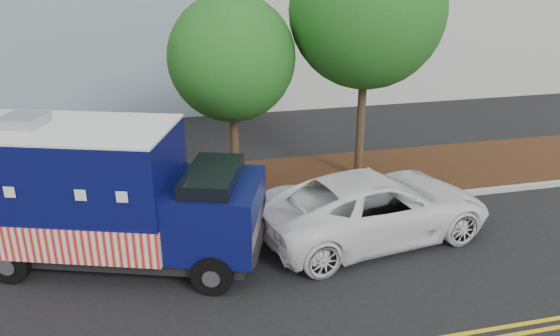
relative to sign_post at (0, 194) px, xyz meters
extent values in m
plane|color=black|center=(4.74, -1.90, -1.20)|extent=(120.00, 120.00, 0.00)
cube|color=#9E9E99|center=(4.74, -0.50, -1.12)|extent=(120.00, 0.18, 0.15)
cube|color=black|center=(4.74, 1.60, -1.12)|extent=(120.00, 4.00, 0.15)
cylinder|color=#38281C|center=(6.28, 1.68, 0.38)|extent=(0.26, 0.26, 3.16)
sphere|color=#1A5A19|center=(6.28, 1.68, 2.89)|extent=(3.68, 3.68, 3.68)
cylinder|color=#38281C|center=(10.25, 1.41, 0.90)|extent=(0.26, 0.26, 4.19)
sphere|color=#1A5A19|center=(10.25, 1.41, 4.14)|extent=(4.57, 4.57, 4.57)
cube|color=#473828|center=(0.00, 0.00, 0.00)|extent=(0.06, 0.06, 2.40)
cube|color=black|center=(3.01, -1.99, -0.74)|extent=(6.45, 3.96, 0.31)
cube|color=#090D45|center=(2.08, -1.67, 0.76)|extent=(5.15, 3.87, 2.62)
cube|color=red|center=(2.08, -1.67, -0.16)|extent=(5.21, 3.95, 0.82)
cube|color=white|center=(2.08, -1.67, 2.09)|extent=(5.15, 3.87, 0.07)
cube|color=#B7B7BA|center=(1.16, -1.35, 2.23)|extent=(1.11, 1.11, 0.24)
cube|color=#090D45|center=(5.17, -2.74, 0.16)|extent=(2.62, 2.86, 1.53)
cube|color=black|center=(5.12, -2.72, 0.89)|extent=(1.73, 2.37, 0.71)
cube|color=black|center=(6.12, -3.07, -0.35)|extent=(0.80, 2.09, 0.33)
cube|color=#B7B7BA|center=(2.82, -0.55, 0.82)|extent=(1.87, 0.68, 1.20)
cube|color=yellow|center=(0.96, 0.09, 1.36)|extent=(1.24, 0.45, 0.49)
cylinder|color=black|center=(4.91, -3.83, -0.74)|extent=(0.97, 0.59, 0.92)
cylinder|color=black|center=(5.64, -1.73, -0.74)|extent=(0.97, 0.59, 0.92)
cylinder|color=black|center=(0.59, -2.33, -0.74)|extent=(0.97, 0.59, 0.92)
cylinder|color=black|center=(1.32, -0.23, -0.74)|extent=(0.97, 0.59, 0.92)
imported|color=white|center=(9.28, -2.21, -0.35)|extent=(6.46, 3.74, 1.69)
camera|label=1|loc=(3.98, -13.93, 5.67)|focal=35.00mm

